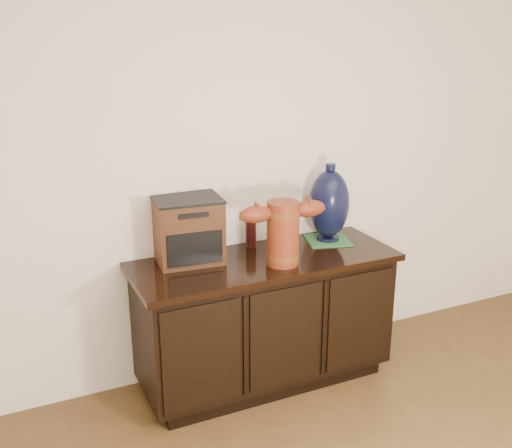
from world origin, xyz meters
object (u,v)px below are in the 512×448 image
sideboard (265,319)px  spray_can (251,232)px  terracotta_vessel (283,229)px  tv_radio (188,230)px  lamp_base (329,204)px

sideboard → spray_can: size_ratio=8.37×
terracotta_vessel → spray_can: (-0.04, 0.31, -0.11)m
terracotta_vessel → sideboard: bearing=119.2°
terracotta_vessel → tv_radio: size_ratio=1.30×
spray_can → sideboard: bearing=-92.0°
tv_radio → lamp_base: lamp_base is taller
lamp_base → spray_can: size_ratio=2.60×
tv_radio → lamp_base: 0.84m
sideboard → lamp_base: size_ratio=3.22×
terracotta_vessel → tv_radio: tv_radio is taller
sideboard → terracotta_vessel: size_ratio=3.02×
lamp_base → spray_can: 0.48m
tv_radio → spray_can: (0.39, 0.06, -0.09)m
sideboard → terracotta_vessel: terracotta_vessel is taller
lamp_base → sideboard: bearing=-167.4°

